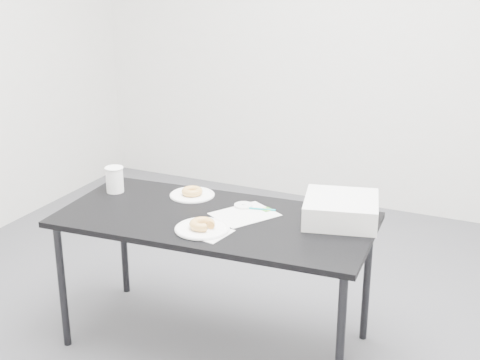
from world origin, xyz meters
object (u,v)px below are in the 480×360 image
at_px(donut_near, 202,224).
at_px(bakery_box, 341,210).
at_px(pen, 262,209).
at_px(donut_far, 192,191).
at_px(table, 215,227).
at_px(plate_far, 192,195).
at_px(scorecard, 245,214).
at_px(coffee_cup, 115,179).
at_px(plate_near, 202,229).

relative_size(donut_near, bakery_box, 0.35).
bearing_deg(pen, donut_near, -126.80).
height_order(pen, donut_far, donut_far).
xyz_separation_m(table, plate_far, (-0.23, 0.21, 0.05)).
bearing_deg(scorecard, plate_far, -168.02).
relative_size(plate_far, donut_far, 2.13).
distance_m(plate_far, donut_far, 0.02).
bearing_deg(table, bakery_box, 16.75).
bearing_deg(scorecard, donut_near, -80.67).
height_order(table, coffee_cup, coffee_cup).
distance_m(scorecard, pen, 0.10).
bearing_deg(bakery_box, donut_far, 166.09).
bearing_deg(donut_far, donut_near, -55.54).
xyz_separation_m(pen, donut_far, (-0.40, 0.04, 0.02)).
bearing_deg(bakery_box, plate_far, 166.09).
height_order(plate_near, donut_far, donut_far).
xyz_separation_m(table, donut_near, (0.02, -0.16, 0.08)).
bearing_deg(donut_near, coffee_cup, 158.71).
bearing_deg(bakery_box, scorecard, -178.63).
height_order(plate_near, bakery_box, bakery_box).
height_order(donut_near, coffee_cup, coffee_cup).
distance_m(pen, plate_far, 0.41).
xyz_separation_m(table, coffee_cup, (-0.63, 0.09, 0.12)).
height_order(pen, donut_near, donut_near).
distance_m(donut_near, donut_far, 0.44).
relative_size(donut_near, plate_far, 0.51).
bearing_deg(coffee_cup, table, -8.32).
bearing_deg(pen, bakery_box, -6.91).
bearing_deg(pen, donut_far, 162.83).
distance_m(plate_far, bakery_box, 0.79).
bearing_deg(plate_far, table, -41.50).
bearing_deg(scorecard, plate_near, -80.67).
xyz_separation_m(scorecard, coffee_cup, (-0.74, 0.00, 0.07)).
height_order(plate_near, plate_far, plate_near).
bearing_deg(plate_near, plate_far, 124.46).
xyz_separation_m(pen, bakery_box, (0.38, 0.03, 0.05)).
relative_size(plate_far, bakery_box, 0.69).
xyz_separation_m(plate_near, bakery_box, (0.53, 0.37, 0.05)).
height_order(scorecard, donut_far, donut_far).
distance_m(scorecard, plate_far, 0.37).
distance_m(table, pen, 0.25).
bearing_deg(coffee_cup, donut_near, -21.29).
relative_size(pen, plate_near, 0.53).
bearing_deg(plate_near, table, 96.02).
bearing_deg(plate_far, plate_near, -55.54).
xyz_separation_m(scorecard, bakery_box, (0.44, 0.12, 0.05)).
bearing_deg(table, donut_far, 134.66).
height_order(scorecard, plate_near, plate_near).
bearing_deg(scorecard, table, -111.47).
xyz_separation_m(plate_near, coffee_cup, (-0.64, 0.25, 0.06)).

